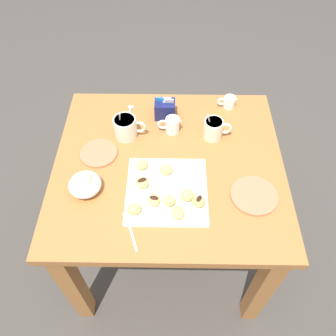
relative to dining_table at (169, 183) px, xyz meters
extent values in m
plane|color=#423D38|center=(0.00, 0.00, -0.59)|extent=(8.00, 8.00, 0.00)
cube|color=#A36633|center=(0.00, 0.00, 0.12)|extent=(0.92, 0.85, 0.04)
cube|color=#A36633|center=(-0.40, -0.36, -0.25)|extent=(0.07, 0.07, 0.70)
cube|color=#A36633|center=(0.40, -0.36, -0.25)|extent=(0.07, 0.07, 0.70)
cube|color=#A36633|center=(-0.40, 0.36, -0.25)|extent=(0.07, 0.07, 0.70)
cube|color=#A36633|center=(0.40, 0.36, -0.25)|extent=(0.07, 0.07, 0.70)
cube|color=white|center=(-0.01, -0.14, 0.14)|extent=(0.30, 0.30, 0.02)
cylinder|color=silver|center=(-0.18, 0.15, 0.18)|extent=(0.10, 0.10, 0.09)
torus|color=silver|center=(-0.13, 0.15, 0.19)|extent=(0.06, 0.01, 0.06)
cylinder|color=black|center=(-0.18, 0.15, 0.22)|extent=(0.08, 0.08, 0.01)
cylinder|color=silver|center=(-0.20, 0.15, 0.22)|extent=(0.02, 0.05, 0.12)
cylinder|color=silver|center=(0.18, 0.15, 0.18)|extent=(0.08, 0.08, 0.09)
torus|color=silver|center=(0.24, 0.15, 0.18)|extent=(0.06, 0.01, 0.06)
cylinder|color=black|center=(0.18, 0.15, 0.22)|extent=(0.07, 0.07, 0.01)
cylinder|color=silver|center=(0.17, 0.15, 0.21)|extent=(0.04, 0.02, 0.11)
cylinder|color=white|center=(0.01, 0.18, 0.17)|extent=(0.06, 0.06, 0.07)
cone|color=white|center=(0.04, 0.18, 0.20)|extent=(0.02, 0.02, 0.02)
torus|color=white|center=(-0.03, 0.18, 0.18)|extent=(0.05, 0.01, 0.05)
cylinder|color=white|center=(0.01, 0.18, 0.20)|extent=(0.05, 0.05, 0.01)
cube|color=#191E51|center=(-0.02, 0.27, 0.18)|extent=(0.09, 0.07, 0.08)
cube|color=white|center=(-0.01, 0.27, 0.23)|extent=(0.04, 0.01, 0.03)
cube|color=#EA4C93|center=(-0.01, 0.28, 0.23)|extent=(0.04, 0.02, 0.03)
cube|color=#2D84D1|center=(-0.04, 0.28, 0.23)|extent=(0.04, 0.01, 0.03)
cube|color=white|center=(0.00, 0.27, 0.23)|extent=(0.04, 0.01, 0.03)
ellipsoid|color=white|center=(-0.31, -0.14, 0.17)|extent=(0.12, 0.12, 0.07)
sphere|color=#F4E5B2|center=(-0.31, -0.14, 0.19)|extent=(0.07, 0.07, 0.07)
ellipsoid|color=green|center=(-0.30, -0.14, 0.21)|extent=(0.03, 0.03, 0.01)
cylinder|color=white|center=(0.27, 0.34, 0.16)|extent=(0.05, 0.05, 0.05)
cone|color=white|center=(0.30, 0.34, 0.18)|extent=(0.02, 0.02, 0.02)
torus|color=white|center=(0.24, 0.34, 0.17)|extent=(0.04, 0.01, 0.04)
cylinder|color=black|center=(0.27, 0.34, 0.19)|extent=(0.04, 0.04, 0.01)
cylinder|color=#E5704C|center=(-0.29, 0.04, 0.14)|extent=(0.15, 0.15, 0.01)
cylinder|color=#E5704C|center=(0.32, -0.16, 0.14)|extent=(0.18, 0.18, 0.01)
cube|color=silver|center=(-0.12, -0.32, 0.14)|extent=(0.06, 0.14, 0.00)
ellipsoid|color=silver|center=(-0.15, -0.24, 0.14)|extent=(0.03, 0.02, 0.01)
cube|color=silver|center=(-0.18, 0.25, 0.14)|extent=(0.02, 0.15, 0.00)
ellipsoid|color=silver|center=(-0.18, 0.33, 0.14)|extent=(0.03, 0.02, 0.01)
ellipsoid|color=#E5B260|center=(-0.10, -0.04, 0.17)|extent=(0.07, 0.07, 0.03)
ellipsoid|color=#E5B260|center=(0.07, -0.18, 0.17)|extent=(0.07, 0.07, 0.04)
ellipsoid|color=#E5B260|center=(0.04, -0.25, 0.17)|extent=(0.05, 0.06, 0.03)
ellipsoid|color=#E5B260|center=(-0.01, -0.06, 0.17)|extent=(0.06, 0.06, 0.04)
ellipsoid|color=#E5B260|center=(-0.10, -0.12, 0.17)|extent=(0.07, 0.07, 0.03)
ellipsoid|color=black|center=(-0.10, -0.12, 0.19)|extent=(0.04, 0.03, 0.00)
ellipsoid|color=#E5B260|center=(-0.12, -0.24, 0.17)|extent=(0.06, 0.05, 0.04)
ellipsoid|color=#E5B260|center=(0.11, -0.21, 0.17)|extent=(0.06, 0.06, 0.04)
ellipsoid|color=black|center=(0.11, -0.21, 0.19)|extent=(0.03, 0.04, 0.00)
ellipsoid|color=#E5B260|center=(-0.05, -0.20, 0.17)|extent=(0.05, 0.05, 0.03)
ellipsoid|color=black|center=(-0.05, -0.20, 0.18)|extent=(0.03, 0.03, 0.00)
ellipsoid|color=#E5B260|center=(0.01, -0.20, 0.17)|extent=(0.06, 0.06, 0.04)
camera|label=1|loc=(0.01, -0.87, 1.20)|focal=36.53mm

